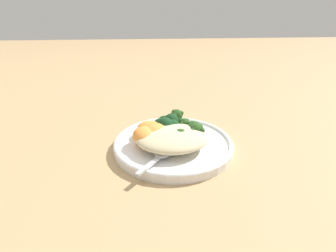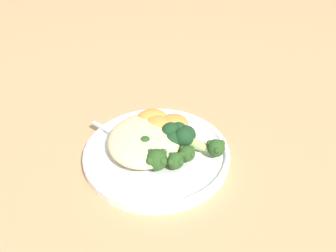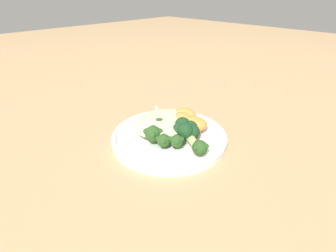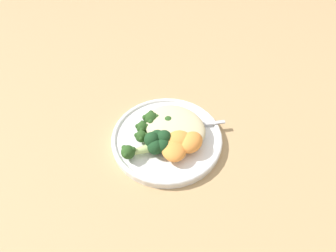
{
  "view_description": "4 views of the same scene",
  "coord_description": "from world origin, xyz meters",
  "px_view_note": "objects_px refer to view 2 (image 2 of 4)",
  "views": [
    {
      "loc": [
        0.05,
        0.53,
        0.3
      ],
      "look_at": [
        0.01,
        0.02,
        0.06
      ],
      "focal_mm": 28.0,
      "sensor_mm": 36.0,
      "label": 1
    },
    {
      "loc": [
        -0.45,
        0.0,
        0.41
      ],
      "look_at": [
        0.02,
        -0.0,
        0.06
      ],
      "focal_mm": 35.0,
      "sensor_mm": 36.0,
      "label": 2
    },
    {
      "loc": [
        -0.37,
        -0.35,
        0.32
      ],
      "look_at": [
        -0.02,
        0.01,
        0.05
      ],
      "focal_mm": 28.0,
      "sensor_mm": 36.0,
      "label": 3
    },
    {
      "loc": [
        0.28,
        -0.27,
        0.5
      ],
      "look_at": [
        0.0,
        0.02,
        0.05
      ],
      "focal_mm": 28.0,
      "sensor_mm": 36.0,
      "label": 4
    }
  ],
  "objects_px": {
    "sweet_potato_chunk_1": "(160,127)",
    "sweet_potato_chunk_2": "(154,125)",
    "broccoli_stalk_5": "(202,144)",
    "kale_tuft": "(180,135)",
    "broccoli_stalk_4": "(182,148)",
    "broccoli_stalk_2": "(160,156)",
    "quinoa_mound": "(146,139)",
    "spoon": "(122,136)",
    "broccoli_stalk_1": "(152,143)",
    "sweet_potato_chunk_0": "(153,119)",
    "broccoli_stalk_3": "(174,153)",
    "sweet_potato_chunk_3": "(173,125)",
    "plate": "(158,152)",
    "broccoli_stalk_0": "(148,141)"
  },
  "relations": [
    {
      "from": "plate",
      "to": "broccoli_stalk_3",
      "type": "xyz_separation_m",
      "value": [
        -0.03,
        -0.03,
        0.02
      ]
    },
    {
      "from": "plate",
      "to": "broccoli_stalk_4",
      "type": "distance_m",
      "value": 0.05
    },
    {
      "from": "broccoli_stalk_5",
      "to": "kale_tuft",
      "type": "bearing_deg",
      "value": -176.64
    },
    {
      "from": "broccoli_stalk_4",
      "to": "broccoli_stalk_5",
      "type": "distance_m",
      "value": 0.04
    },
    {
      "from": "sweet_potato_chunk_3",
      "to": "spoon",
      "type": "bearing_deg",
      "value": 99.41
    },
    {
      "from": "sweet_potato_chunk_2",
      "to": "spoon",
      "type": "distance_m",
      "value": 0.06
    },
    {
      "from": "broccoli_stalk_2",
      "to": "sweet_potato_chunk_2",
      "type": "height_order",
      "value": "broccoli_stalk_2"
    },
    {
      "from": "quinoa_mound",
      "to": "spoon",
      "type": "bearing_deg",
      "value": 61.48
    },
    {
      "from": "broccoli_stalk_0",
      "to": "sweet_potato_chunk_2",
      "type": "relative_size",
      "value": 1.13
    },
    {
      "from": "broccoli_stalk_2",
      "to": "sweet_potato_chunk_1",
      "type": "height_order",
      "value": "same"
    },
    {
      "from": "broccoli_stalk_3",
      "to": "sweet_potato_chunk_3",
      "type": "bearing_deg",
      "value": 169.79
    },
    {
      "from": "plate",
      "to": "sweet_potato_chunk_2",
      "type": "bearing_deg",
      "value": 8.77
    },
    {
      "from": "kale_tuft",
      "to": "sweet_potato_chunk_0",
      "type": "bearing_deg",
      "value": 42.86
    },
    {
      "from": "kale_tuft",
      "to": "spoon",
      "type": "distance_m",
      "value": 0.11
    },
    {
      "from": "sweet_potato_chunk_0",
      "to": "spoon",
      "type": "height_order",
      "value": "sweet_potato_chunk_0"
    },
    {
      "from": "broccoli_stalk_0",
      "to": "broccoli_stalk_3",
      "type": "xyz_separation_m",
      "value": [
        -0.03,
        -0.05,
        -0.0
      ]
    },
    {
      "from": "broccoli_stalk_5",
      "to": "sweet_potato_chunk_1",
      "type": "height_order",
      "value": "sweet_potato_chunk_1"
    },
    {
      "from": "sweet_potato_chunk_2",
      "to": "sweet_potato_chunk_3",
      "type": "height_order",
      "value": "sweet_potato_chunk_3"
    },
    {
      "from": "broccoli_stalk_2",
      "to": "sweet_potato_chunk_2",
      "type": "relative_size",
      "value": 1.55
    },
    {
      "from": "broccoli_stalk_2",
      "to": "spoon",
      "type": "xyz_separation_m",
      "value": [
        0.07,
        0.07,
        -0.01
      ]
    },
    {
      "from": "broccoli_stalk_5",
      "to": "kale_tuft",
      "type": "height_order",
      "value": "kale_tuft"
    },
    {
      "from": "broccoli_stalk_5",
      "to": "quinoa_mound",
      "type": "bearing_deg",
      "value": -159.24
    },
    {
      "from": "quinoa_mound",
      "to": "sweet_potato_chunk_1",
      "type": "relative_size",
      "value": 2.39
    },
    {
      "from": "broccoli_stalk_4",
      "to": "sweet_potato_chunk_1",
      "type": "distance_m",
      "value": 0.07
    },
    {
      "from": "broccoli_stalk_3",
      "to": "broccoli_stalk_0",
      "type": "bearing_deg",
      "value": -135.85
    },
    {
      "from": "sweet_potato_chunk_1",
      "to": "sweet_potato_chunk_3",
      "type": "distance_m",
      "value": 0.02
    },
    {
      "from": "broccoli_stalk_2",
      "to": "spoon",
      "type": "distance_m",
      "value": 0.1
    },
    {
      "from": "spoon",
      "to": "broccoli_stalk_5",
      "type": "bearing_deg",
      "value": -156.27
    },
    {
      "from": "broccoli_stalk_3",
      "to": "spoon",
      "type": "height_order",
      "value": "broccoli_stalk_3"
    },
    {
      "from": "broccoli_stalk_2",
      "to": "sweet_potato_chunk_1",
      "type": "xyz_separation_m",
      "value": [
        0.08,
        0.0,
        0.0
      ]
    },
    {
      "from": "broccoli_stalk_2",
      "to": "spoon",
      "type": "height_order",
      "value": "broccoli_stalk_2"
    },
    {
      "from": "kale_tuft",
      "to": "sweet_potato_chunk_2",
      "type": "bearing_deg",
      "value": 50.58
    },
    {
      "from": "quinoa_mound",
      "to": "broccoli_stalk_3",
      "type": "height_order",
      "value": "quinoa_mound"
    },
    {
      "from": "sweet_potato_chunk_0",
      "to": "spoon",
      "type": "xyz_separation_m",
      "value": [
        -0.03,
        0.06,
        -0.01
      ]
    },
    {
      "from": "broccoli_stalk_5",
      "to": "kale_tuft",
      "type": "xyz_separation_m",
      "value": [
        0.02,
        0.04,
        0.01
      ]
    },
    {
      "from": "quinoa_mound",
      "to": "sweet_potato_chunk_2",
      "type": "distance_m",
      "value": 0.05
    },
    {
      "from": "broccoli_stalk_0",
      "to": "sweet_potato_chunk_1",
      "type": "bearing_deg",
      "value": -151.99
    },
    {
      "from": "plate",
      "to": "broccoli_stalk_1",
      "type": "bearing_deg",
      "value": 114.25
    },
    {
      "from": "plate",
      "to": "sweet_potato_chunk_2",
      "type": "height_order",
      "value": "sweet_potato_chunk_2"
    },
    {
      "from": "broccoli_stalk_5",
      "to": "sweet_potato_chunk_2",
      "type": "xyz_separation_m",
      "value": [
        0.06,
        0.09,
        0.0
      ]
    },
    {
      "from": "sweet_potato_chunk_1",
      "to": "sweet_potato_chunk_2",
      "type": "height_order",
      "value": "sweet_potato_chunk_1"
    },
    {
      "from": "broccoli_stalk_1",
      "to": "broccoli_stalk_3",
      "type": "xyz_separation_m",
      "value": [
        -0.02,
        -0.04,
        -0.0
      ]
    },
    {
      "from": "quinoa_mound",
      "to": "sweet_potato_chunk_1",
      "type": "distance_m",
      "value": 0.04
    },
    {
      "from": "broccoli_stalk_5",
      "to": "broccoli_stalk_2",
      "type": "bearing_deg",
      "value": -128.84
    },
    {
      "from": "plate",
      "to": "sweet_potato_chunk_1",
      "type": "height_order",
      "value": "sweet_potato_chunk_1"
    },
    {
      "from": "broccoli_stalk_0",
      "to": "broccoli_stalk_5",
      "type": "bearing_deg",
      "value": 144.15
    },
    {
      "from": "broccoli_stalk_1",
      "to": "sweet_potato_chunk_0",
      "type": "relative_size",
      "value": 1.2
    },
    {
      "from": "quinoa_mound",
      "to": "sweet_potato_chunk_0",
      "type": "height_order",
      "value": "sweet_potato_chunk_0"
    },
    {
      "from": "broccoli_stalk_5",
      "to": "sweet_potato_chunk_2",
      "type": "height_order",
      "value": "broccoli_stalk_5"
    },
    {
      "from": "broccoli_stalk_3",
      "to": "broccoli_stalk_4",
      "type": "xyz_separation_m",
      "value": [
        0.01,
        -0.01,
        -0.0
      ]
    }
  ]
}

